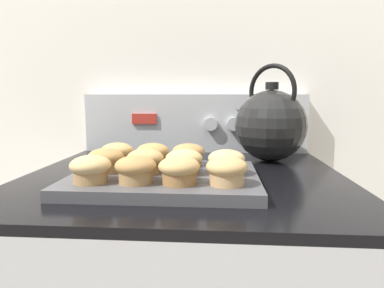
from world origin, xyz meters
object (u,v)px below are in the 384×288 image
(muffin_r1_c3, at_px, (226,162))
(muffin_r2_c2, at_px, (188,154))
(muffin_r1_c2, at_px, (184,161))
(muffin_r2_c0, at_px, (117,153))
(muffin_r0_c1, at_px, (136,169))
(muffin_r0_c3, at_px, (227,170))
(tea_kettle, at_px, (270,124))
(muffin_r1_c1, at_px, (145,161))
(muffin_r0_c2, at_px, (179,170))
(muffin_r1_c0, at_px, (106,160))
(muffin_r2_c1, at_px, (153,154))
(muffin_r0_c0, at_px, (91,169))
(muffin_pan, at_px, (165,178))

(muffin_r1_c3, height_order, muffin_r2_c2, same)
(muffin_r1_c2, xyz_separation_m, muffin_r2_c0, (-0.16, 0.09, 0.00))
(muffin_r0_c1, bearing_deg, muffin_r0_c3, 0.27)
(muffin_r1_c2, bearing_deg, tea_kettle, 52.55)
(muffin_r1_c1, height_order, muffin_r1_c2, same)
(muffin_r0_c1, relative_size, muffin_r1_c3, 1.00)
(muffin_r0_c3, height_order, muffin_r2_c0, same)
(muffin_r0_c2, distance_m, muffin_r2_c0, 0.23)
(muffin_r1_c1, xyz_separation_m, muffin_r2_c0, (-0.08, 0.09, 0.00))
(muffin_r2_c2, bearing_deg, tea_kettle, 42.20)
(muffin_r0_c1, height_order, muffin_r1_c2, same)
(muffin_r1_c0, xyz_separation_m, tea_kettle, (0.37, 0.27, 0.05))
(muffin_r0_c3, relative_size, muffin_r2_c0, 1.00)
(muffin_r0_c1, distance_m, muffin_r0_c2, 0.08)
(muffin_r1_c3, relative_size, muffin_r2_c1, 1.00)
(muffin_r1_c0, distance_m, muffin_r2_c1, 0.12)
(muffin_r0_c1, xyz_separation_m, muffin_r2_c2, (0.08, 0.17, 0.00))
(tea_kettle, bearing_deg, muffin_r0_c0, -136.11)
(muffin_pan, relative_size, muffin_r2_c1, 5.03)
(muffin_r2_c0, xyz_separation_m, tea_kettle, (0.38, 0.19, 0.05))
(muffin_r0_c2, xyz_separation_m, muffin_r1_c3, (0.09, 0.08, 0.00))
(muffin_r0_c3, bearing_deg, muffin_r2_c2, 116.72)
(muffin_r2_c1, bearing_deg, muffin_r0_c3, -45.10)
(muffin_r2_c2, height_order, tea_kettle, tea_kettle)
(muffin_r0_c0, distance_m, muffin_r2_c1, 0.19)
(muffin_r2_c1, bearing_deg, muffin_r1_c1, -89.15)
(muffin_r1_c3, bearing_deg, muffin_r2_c1, 153.18)
(muffin_r1_c1, relative_size, muffin_r2_c1, 1.00)
(muffin_r0_c2, relative_size, muffin_r1_c1, 1.00)
(tea_kettle, bearing_deg, muffin_r0_c1, -129.22)
(muffin_r0_c2, height_order, muffin_r2_c2, same)
(muffin_r0_c3, bearing_deg, muffin_r1_c3, 89.29)
(muffin_r0_c0, xyz_separation_m, muffin_r0_c2, (0.16, 0.00, 0.00))
(muffin_r0_c3, relative_size, tea_kettle, 0.28)
(muffin_r1_c0, relative_size, muffin_r2_c0, 1.00)
(muffin_r1_c3, xyz_separation_m, muffin_r2_c1, (-0.17, 0.08, 0.00))
(muffin_pan, distance_m, muffin_r0_c3, 0.15)
(muffin_r2_c1, bearing_deg, muffin_r0_c1, -89.65)
(muffin_r1_c2, bearing_deg, muffin_r1_c1, -179.77)
(muffin_r1_c1, bearing_deg, tea_kettle, 43.51)
(muffin_r1_c0, height_order, muffin_r1_c1, same)
(muffin_pan, distance_m, muffin_r0_c2, 0.10)
(muffin_r2_c0, xyz_separation_m, muffin_r2_c1, (0.08, -0.00, 0.00))
(muffin_r0_c1, bearing_deg, muffin_r2_c1, 90.35)
(muffin_r1_c2, height_order, muffin_r2_c2, same)
(muffin_r1_c2, bearing_deg, muffin_r0_c2, -90.32)
(muffin_r1_c2, distance_m, muffin_r1_c3, 0.09)
(muffin_r0_c0, distance_m, muffin_r1_c3, 0.26)
(muffin_r1_c3, bearing_deg, muffin_r1_c2, -178.72)
(muffin_r1_c1, bearing_deg, muffin_r0_c3, -25.88)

